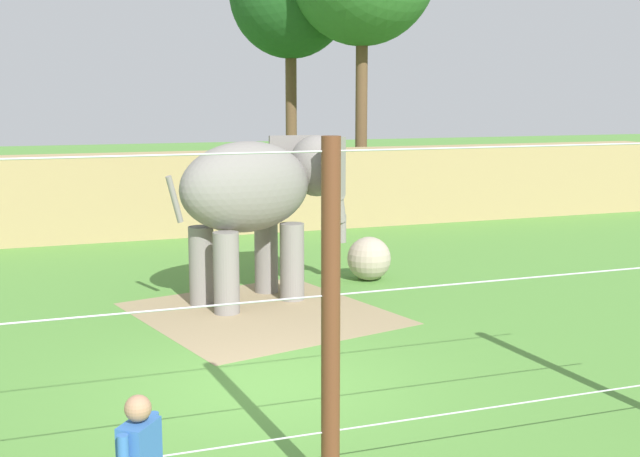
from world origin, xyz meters
TOP-DOWN VIEW (x-y plane):
  - ground_plane at (0.00, 0.00)m, footprint 120.00×120.00m
  - dirt_patch at (0.98, 3.74)m, footprint 5.11×5.36m
  - embankment_wall at (0.00, 13.27)m, footprint 36.00×1.80m
  - elephant at (1.27, 4.79)m, footprint 4.16×2.65m
  - enrichment_ball at (3.99, 5.64)m, footprint 0.97×0.97m
  - cable_fence at (-0.08, -3.23)m, footprint 9.98×0.19m

SIDE VIEW (x-z plane):
  - ground_plane at x=0.00m, z-range 0.00..0.00m
  - dirt_patch at x=0.98m, z-range 0.00..0.01m
  - enrichment_ball at x=3.99m, z-range 0.00..0.97m
  - embankment_wall at x=0.00m, z-range 0.00..2.38m
  - cable_fence at x=-0.08m, z-range 0.01..3.68m
  - elephant at x=1.27m, z-range 0.53..3.78m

